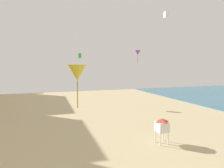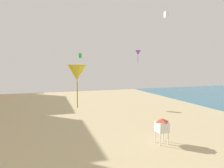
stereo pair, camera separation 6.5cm
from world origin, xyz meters
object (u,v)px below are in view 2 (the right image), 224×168
Objects in this scene: kite_purple_delta at (138,53)px; kite_green_box at (80,56)px; kite_yellow_delta at (77,73)px; kite_white_box at (166,15)px; lifeguard_stand at (162,125)px.

kite_green_box is at bearing 155.72° from kite_purple_delta.
kite_yellow_delta is 3.65× the size of kite_white_box.
lifeguard_stand is 21.94m from kite_purple_delta.
kite_purple_delta reaches higher than kite_yellow_delta.
lifeguard_stand is at bearing -124.62° from kite_white_box.
kite_green_box is at bearing 127.83° from kite_white_box.
kite_purple_delta reaches higher than kite_green_box.
kite_purple_delta is 25.70m from kite_yellow_delta.
kite_green_box is at bearing 80.63° from kite_yellow_delta.
kite_purple_delta is 2.66× the size of kite_green_box.
kite_white_box is 18.85m from kite_green_box.
kite_yellow_delta is 20.71m from kite_white_box.
lifeguard_stand is 2.83× the size of kite_white_box.
kite_white_box reaches higher than kite_purple_delta.
kite_purple_delta is at bearing 90.94° from kite_white_box.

